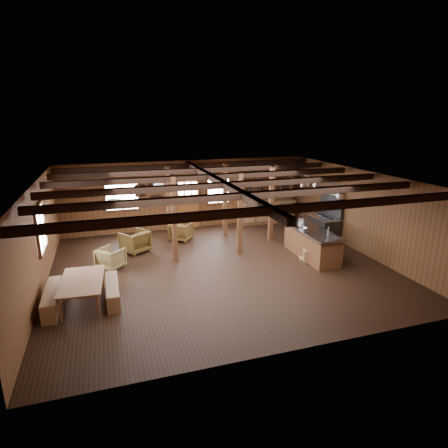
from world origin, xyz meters
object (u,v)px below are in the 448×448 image
(commercial_range, at_px, (324,223))
(armchair_c, at_px, (111,258))
(kitchen_island, at_px, (312,243))
(armchair_b, at_px, (181,231))
(armchair_a, at_px, (135,241))
(dining_table, at_px, (85,292))

(commercial_range, xyz_separation_m, armchair_c, (-7.86, -0.58, -0.28))
(kitchen_island, xyz_separation_m, armchair_b, (-3.77, 3.02, -0.13))
(commercial_range, bearing_deg, kitchen_island, -132.77)
(commercial_range, xyz_separation_m, armchair_a, (-7.03, 0.64, -0.22))
(commercial_range, relative_size, armchair_b, 2.39)
(armchair_a, xyz_separation_m, armchair_b, (1.77, 0.77, -0.03))
(kitchen_island, xyz_separation_m, armchair_c, (-6.38, 1.02, -0.15))
(dining_table, height_order, armchair_a, armchair_a)
(kitchen_island, relative_size, armchair_a, 3.03)
(dining_table, bearing_deg, armchair_c, -14.22)
(commercial_range, xyz_separation_m, dining_table, (-8.55, -2.72, -0.28))
(kitchen_island, height_order, dining_table, kitchen_island)
(kitchen_island, height_order, armchair_b, kitchen_island)
(kitchen_island, xyz_separation_m, armchair_a, (-5.54, 2.25, -0.10))
(kitchen_island, height_order, armchair_a, kitchen_island)
(kitchen_island, distance_m, armchair_a, 5.98)
(commercial_range, bearing_deg, dining_table, -162.37)
(commercial_range, height_order, dining_table, commercial_range)
(dining_table, xyz_separation_m, armchair_c, (0.69, 2.13, 0.01))
(armchair_a, xyz_separation_m, armchair_c, (-0.84, -1.23, -0.05))
(kitchen_island, height_order, commercial_range, commercial_range)
(kitchen_island, bearing_deg, commercial_range, 47.74)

